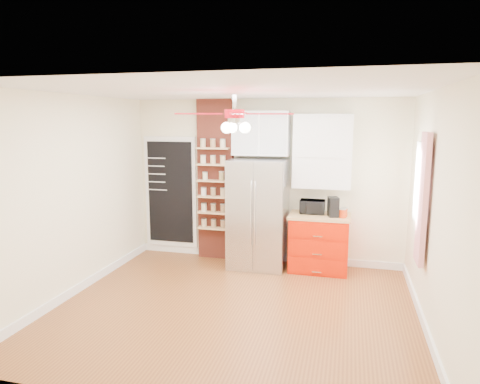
% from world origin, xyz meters
% --- Properties ---
extents(floor, '(4.50, 4.50, 0.00)m').
position_xyz_m(floor, '(0.00, 0.00, 0.00)').
color(floor, brown).
rests_on(floor, ground).
extents(ceiling, '(4.50, 4.50, 0.00)m').
position_xyz_m(ceiling, '(0.00, 0.00, 2.70)').
color(ceiling, white).
rests_on(ceiling, wall_back).
extents(wall_back, '(4.50, 0.02, 2.70)m').
position_xyz_m(wall_back, '(0.00, 2.00, 1.35)').
color(wall_back, '#F2EDC2').
rests_on(wall_back, floor).
extents(wall_front, '(4.50, 0.02, 2.70)m').
position_xyz_m(wall_front, '(0.00, -2.00, 1.35)').
color(wall_front, '#F2EDC2').
rests_on(wall_front, floor).
extents(wall_left, '(0.02, 4.00, 2.70)m').
position_xyz_m(wall_left, '(-2.25, 0.00, 1.35)').
color(wall_left, '#F2EDC2').
rests_on(wall_left, floor).
extents(wall_right, '(0.02, 4.00, 2.70)m').
position_xyz_m(wall_right, '(2.25, 0.00, 1.35)').
color(wall_right, '#F2EDC2').
rests_on(wall_right, floor).
extents(chalkboard, '(0.95, 0.05, 1.95)m').
position_xyz_m(chalkboard, '(-1.70, 1.96, 1.10)').
color(chalkboard, white).
rests_on(chalkboard, wall_back).
extents(brick_pillar, '(0.60, 0.16, 2.70)m').
position_xyz_m(brick_pillar, '(-0.85, 1.92, 1.35)').
color(brick_pillar, brown).
rests_on(brick_pillar, floor).
extents(fridge, '(0.90, 0.70, 1.75)m').
position_xyz_m(fridge, '(-0.05, 1.63, 0.88)').
color(fridge, '#B1B0B5').
rests_on(fridge, floor).
extents(upper_glass_cabinet, '(0.90, 0.35, 0.70)m').
position_xyz_m(upper_glass_cabinet, '(-0.05, 1.82, 2.15)').
color(upper_glass_cabinet, white).
rests_on(upper_glass_cabinet, wall_back).
extents(red_cabinet, '(0.94, 0.64, 0.90)m').
position_xyz_m(red_cabinet, '(0.92, 1.68, 0.45)').
color(red_cabinet, red).
rests_on(red_cabinet, floor).
extents(upper_shelf_unit, '(0.90, 0.30, 1.15)m').
position_xyz_m(upper_shelf_unit, '(0.92, 1.85, 1.88)').
color(upper_shelf_unit, white).
rests_on(upper_shelf_unit, wall_back).
extents(window, '(0.04, 0.75, 1.05)m').
position_xyz_m(window, '(2.23, 0.90, 1.55)').
color(window, white).
rests_on(window, wall_right).
extents(curtain, '(0.06, 0.40, 1.55)m').
position_xyz_m(curtain, '(2.18, 0.35, 1.45)').
color(curtain, red).
rests_on(curtain, wall_right).
extents(ceiling_fan, '(1.40, 1.40, 0.44)m').
position_xyz_m(ceiling_fan, '(0.00, 0.00, 2.42)').
color(ceiling_fan, silver).
rests_on(ceiling_fan, ceiling).
extents(toaster_oven, '(0.39, 0.27, 0.21)m').
position_xyz_m(toaster_oven, '(0.80, 1.76, 1.01)').
color(toaster_oven, black).
rests_on(toaster_oven, red_cabinet).
extents(coffee_maker, '(0.19, 0.23, 0.30)m').
position_xyz_m(coffee_maker, '(1.12, 1.61, 1.05)').
color(coffee_maker, black).
rests_on(coffee_maker, red_cabinet).
extents(canister_left, '(0.12, 0.12, 0.13)m').
position_xyz_m(canister_left, '(1.27, 1.57, 0.96)').
color(canister_left, '#A82909').
rests_on(canister_left, red_cabinet).
extents(canister_right, '(0.12, 0.12, 0.13)m').
position_xyz_m(canister_right, '(1.29, 1.67, 0.96)').
color(canister_right, '#A22B09').
rests_on(canister_right, red_cabinet).
extents(pantry_jar_oats, '(0.11, 0.11, 0.12)m').
position_xyz_m(pantry_jar_oats, '(-0.99, 1.77, 1.43)').
color(pantry_jar_oats, beige).
rests_on(pantry_jar_oats, brick_pillar).
extents(pantry_jar_beans, '(0.09, 0.09, 0.14)m').
position_xyz_m(pantry_jar_beans, '(-0.70, 1.76, 1.44)').
color(pantry_jar_beans, olive).
rests_on(pantry_jar_beans, brick_pillar).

